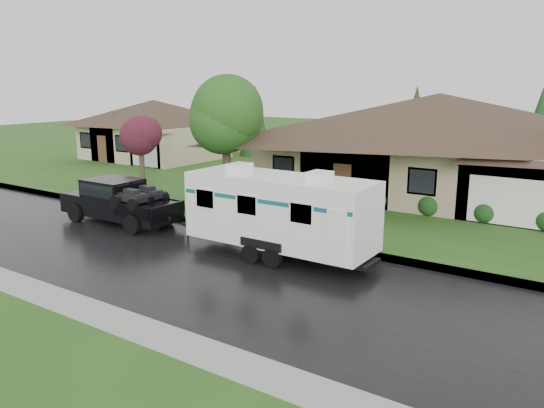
# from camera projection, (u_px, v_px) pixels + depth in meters

# --- Properties ---
(ground) EXTENTS (140.00, 140.00, 0.00)m
(ground) POSITION_uv_depth(u_px,v_px,m) (262.00, 257.00, 19.56)
(ground) COLOR #244F18
(ground) RESTS_ON ground
(road) EXTENTS (140.00, 8.00, 0.01)m
(road) POSITION_uv_depth(u_px,v_px,m) (228.00, 272.00, 17.93)
(road) COLOR black
(road) RESTS_ON ground
(curb) EXTENTS (140.00, 0.50, 0.15)m
(curb) POSITION_uv_depth(u_px,v_px,m) (294.00, 240.00, 21.36)
(curb) COLOR gray
(curb) RESTS_ON ground
(lawn) EXTENTS (140.00, 26.00, 0.15)m
(lawn) POSITION_uv_depth(u_px,v_px,m) (405.00, 189.00, 31.69)
(lawn) COLOR #244F18
(lawn) RESTS_ON ground
(house_main) EXTENTS (19.44, 10.80, 6.90)m
(house_main) POSITION_uv_depth(u_px,v_px,m) (442.00, 134.00, 28.72)
(house_main) COLOR gray
(house_main) RESTS_ON lawn
(house_far) EXTENTS (10.80, 8.64, 5.80)m
(house_far) POSITION_uv_depth(u_px,v_px,m) (155.00, 124.00, 43.56)
(house_far) COLOR tan
(house_far) RESTS_ON lawn
(tree_left_green) EXTENTS (3.84, 3.84, 6.36)m
(tree_left_green) POSITION_uv_depth(u_px,v_px,m) (226.00, 118.00, 26.54)
(tree_left_green) COLOR #382B1E
(tree_left_green) RESTS_ON lawn
(tree_red) EXTENTS (2.49, 2.49, 4.12)m
(tree_red) POSITION_uv_depth(u_px,v_px,m) (140.00, 136.00, 33.45)
(tree_red) COLOR #382B1E
(tree_red) RESTS_ON lawn
(shrub_row) EXTENTS (13.60, 1.00, 1.00)m
(shrub_row) POSITION_uv_depth(u_px,v_px,m) (404.00, 201.00, 25.86)
(shrub_row) COLOR #143814
(shrub_row) RESTS_ON lawn
(pickup_truck) EXTENTS (6.02, 2.29, 2.01)m
(pickup_truck) POSITION_uv_depth(u_px,v_px,m) (118.00, 200.00, 24.14)
(pickup_truck) COLOR black
(pickup_truck) RESTS_ON ground
(travel_trailer) EXTENTS (7.43, 2.61, 3.33)m
(travel_trailer) POSITION_uv_depth(u_px,v_px,m) (280.00, 210.00, 19.21)
(travel_trailer) COLOR white
(travel_trailer) RESTS_ON ground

